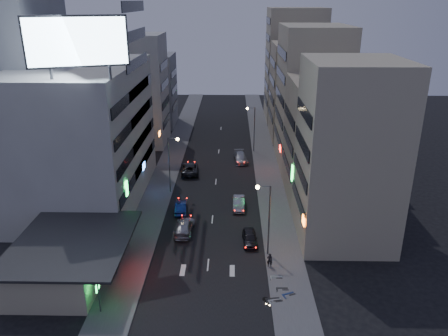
{
  "coord_description": "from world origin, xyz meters",
  "views": [
    {
      "loc": [
        2.41,
        -34.33,
        25.59
      ],
      "look_at": [
        1.37,
        18.46,
        5.15
      ],
      "focal_mm": 35.0,
      "sensor_mm": 36.0,
      "label": 1
    }
  ],
  "objects_px": {
    "scooter_black_b": "(288,283)",
    "scooter_silver_b": "(282,271)",
    "scooter_blue": "(293,286)",
    "road_car_blue": "(181,207)",
    "parked_car_left": "(190,168)",
    "parked_car_right_mid": "(239,203)",
    "parked_car_right_near": "(250,238)",
    "scooter_silver_a": "(281,293)",
    "person": "(270,260)",
    "parked_car_right_far": "(241,157)",
    "road_car_silver": "(184,227)",
    "scooter_black_a": "(280,292)"
  },
  "relations": [
    {
      "from": "road_car_blue",
      "to": "road_car_silver",
      "type": "distance_m",
      "value": 5.32
    },
    {
      "from": "scooter_silver_b",
      "to": "parked_car_left",
      "type": "bearing_deg",
      "value": 23.83
    },
    {
      "from": "parked_car_left",
      "to": "road_car_blue",
      "type": "relative_size",
      "value": 1.38
    },
    {
      "from": "parked_car_right_mid",
      "to": "parked_car_right_far",
      "type": "distance_m",
      "value": 17.6
    },
    {
      "from": "parked_car_right_mid",
      "to": "parked_car_right_far",
      "type": "bearing_deg",
      "value": 89.6
    },
    {
      "from": "scooter_silver_a",
      "to": "scooter_silver_b",
      "type": "relative_size",
      "value": 1.09
    },
    {
      "from": "scooter_black_a",
      "to": "road_car_blue",
      "type": "bearing_deg",
      "value": 24.63
    },
    {
      "from": "person",
      "to": "scooter_silver_a",
      "type": "bearing_deg",
      "value": 99.59
    },
    {
      "from": "parked_car_left",
      "to": "scooter_black_a",
      "type": "xyz_separation_m",
      "value": [
        11.09,
        -30.75,
        -0.08
      ]
    },
    {
      "from": "parked_car_right_near",
      "to": "scooter_silver_b",
      "type": "xyz_separation_m",
      "value": [
        2.95,
        -6.39,
        -0.03
      ]
    },
    {
      "from": "scooter_blue",
      "to": "scooter_silver_b",
      "type": "bearing_deg",
      "value": -6.27
    },
    {
      "from": "parked_car_right_near",
      "to": "scooter_silver_b",
      "type": "distance_m",
      "value": 7.03
    },
    {
      "from": "parked_car_right_mid",
      "to": "scooter_black_b",
      "type": "xyz_separation_m",
      "value": [
        4.46,
        -17.03,
        -0.06
      ]
    },
    {
      "from": "parked_car_right_far",
      "to": "scooter_blue",
      "type": "xyz_separation_m",
      "value": [
        4.34,
        -35.2,
        -0.07
      ]
    },
    {
      "from": "scooter_black_b",
      "to": "scooter_blue",
      "type": "bearing_deg",
      "value": -145.98
    },
    {
      "from": "parked_car_right_mid",
      "to": "road_car_blue",
      "type": "xyz_separation_m",
      "value": [
        -7.48,
        -1.28,
        -0.01
      ]
    },
    {
      "from": "parked_car_left",
      "to": "scooter_blue",
      "type": "xyz_separation_m",
      "value": [
        12.45,
        -29.86,
        -0.13
      ]
    },
    {
      "from": "scooter_black_b",
      "to": "scooter_black_a",
      "type": "bearing_deg",
      "value": 146.32
    },
    {
      "from": "parked_car_right_far",
      "to": "parked_car_right_mid",
      "type": "bearing_deg",
      "value": -97.21
    },
    {
      "from": "parked_car_left",
      "to": "road_car_blue",
      "type": "distance_m",
      "value": 13.54
    },
    {
      "from": "parked_car_right_mid",
      "to": "scooter_black_a",
      "type": "relative_size",
      "value": 2.17
    },
    {
      "from": "parked_car_right_near",
      "to": "road_car_silver",
      "type": "relative_size",
      "value": 0.77
    },
    {
      "from": "parked_car_left",
      "to": "parked_car_right_far",
      "type": "relative_size",
      "value": 1.12
    },
    {
      "from": "parked_car_right_near",
      "to": "scooter_silver_a",
      "type": "height_order",
      "value": "parked_car_right_near"
    },
    {
      "from": "parked_car_right_mid",
      "to": "road_car_silver",
      "type": "height_order",
      "value": "road_car_silver"
    },
    {
      "from": "road_car_blue",
      "to": "scooter_blue",
      "type": "bearing_deg",
      "value": 121.87
    },
    {
      "from": "scooter_blue",
      "to": "scooter_black_b",
      "type": "relative_size",
      "value": 1.07
    },
    {
      "from": "person",
      "to": "parked_car_right_near",
      "type": "bearing_deg",
      "value": -66.66
    },
    {
      "from": "parked_car_right_mid",
      "to": "parked_car_left",
      "type": "bearing_deg",
      "value": 123.07
    },
    {
      "from": "parked_car_right_far",
      "to": "scooter_silver_a",
      "type": "height_order",
      "value": "parked_car_right_far"
    },
    {
      "from": "parked_car_right_mid",
      "to": "person",
      "type": "relative_size",
      "value": 2.76
    },
    {
      "from": "parked_car_right_near",
      "to": "person",
      "type": "bearing_deg",
      "value": -71.82
    },
    {
      "from": "parked_car_right_mid",
      "to": "person",
      "type": "xyz_separation_m",
      "value": [
        2.97,
        -13.57,
        0.19
      ]
    },
    {
      "from": "parked_car_right_near",
      "to": "person",
      "type": "height_order",
      "value": "person"
    },
    {
      "from": "road_car_silver",
      "to": "scooter_black_b",
      "type": "xyz_separation_m",
      "value": [
        10.93,
        -10.52,
        -0.11
      ]
    },
    {
      "from": "scooter_silver_a",
      "to": "parked_car_right_near",
      "type": "bearing_deg",
      "value": -0.59
    },
    {
      "from": "parked_car_right_far",
      "to": "parked_car_right_near",
      "type": "bearing_deg",
      "value": -94.19
    },
    {
      "from": "road_car_silver",
      "to": "scooter_black_a",
      "type": "bearing_deg",
      "value": 132.41
    },
    {
      "from": "parked_car_left",
      "to": "scooter_blue",
      "type": "relative_size",
      "value": 3.18
    },
    {
      "from": "person",
      "to": "parked_car_left",
      "type": "bearing_deg",
      "value": -65.53
    },
    {
      "from": "parked_car_right_far",
      "to": "road_car_silver",
      "type": "bearing_deg",
      "value": -111.7
    },
    {
      "from": "parked_car_right_mid",
      "to": "scooter_silver_b",
      "type": "distance_m",
      "value": 15.73
    },
    {
      "from": "scooter_black_b",
      "to": "scooter_silver_b",
      "type": "height_order",
      "value": "scooter_silver_b"
    },
    {
      "from": "parked_car_right_mid",
      "to": "person",
      "type": "height_order",
      "value": "person"
    },
    {
      "from": "scooter_black_a",
      "to": "scooter_silver_a",
      "type": "height_order",
      "value": "scooter_black_a"
    },
    {
      "from": "parked_car_right_near",
      "to": "scooter_black_a",
      "type": "xyz_separation_m",
      "value": [
        2.37,
        -9.69,
        0.05
      ]
    },
    {
      "from": "parked_car_right_mid",
      "to": "scooter_black_a",
      "type": "xyz_separation_m",
      "value": [
        3.5,
        -18.5,
        0.02
      ]
    },
    {
      "from": "parked_car_right_near",
      "to": "parked_car_left",
      "type": "distance_m",
      "value": 22.79
    },
    {
      "from": "road_car_silver",
      "to": "person",
      "type": "height_order",
      "value": "person"
    },
    {
      "from": "parked_car_left",
      "to": "scooter_silver_b",
      "type": "height_order",
      "value": "parked_car_left"
    }
  ]
}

